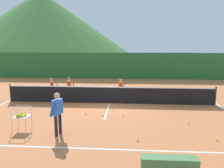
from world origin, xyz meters
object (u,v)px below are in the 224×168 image
student_2 (121,87)px  tennis_ball_7 (188,123)px  tennis_ball_1 (86,114)px  tennis_ball_5 (103,116)px  tennis_ball_4 (123,115)px  courtside_bench (169,165)px  tennis_ball_6 (217,140)px  tennis_ball_0 (137,140)px  student_0 (52,86)px  tennis_net (110,95)px  instructor (57,110)px  tennis_ball_3 (113,110)px  ball_cart (21,115)px  student_1 (69,85)px  tennis_ball_2 (82,106)px

student_2 → tennis_ball_7: (3.09, -4.64, -0.68)m
student_2 → tennis_ball_1: student_2 is taller
tennis_ball_1 → tennis_ball_5: (0.86, -0.24, 0.00)m
tennis_ball_4 → courtside_bench: bearing=-74.6°
tennis_ball_5 → tennis_ball_7: same height
tennis_ball_6 → tennis_ball_7: same height
student_2 → tennis_ball_5: student_2 is taller
student_2 → tennis_ball_0: 6.74m
student_0 → tennis_net: bearing=-20.1°
tennis_ball_7 → instructor: bearing=-162.8°
instructor → student_2: bearing=71.2°
tennis_ball_3 → tennis_ball_7: bearing=-27.7°
ball_cart → courtside_bench: 6.08m
student_0 → ball_cart: student_0 is taller
ball_cart → tennis_ball_5: bearing=32.5°
tennis_ball_0 → courtside_bench: 2.19m
ball_cart → tennis_ball_4: 4.54m
student_1 → tennis_ball_1: (1.73, -3.67, -0.72)m
student_0 → tennis_ball_2: size_ratio=17.48×
student_1 → courtside_bench: 9.99m
student_0 → student_2: (4.38, 0.04, 0.00)m
courtside_bench → tennis_ball_3: bearing=108.2°
student_0 → courtside_bench: student_0 is taller
tennis_net → student_1: student_1 is taller
instructor → tennis_ball_7: bearing=17.2°
tennis_ball_1 → student_2: bearing=67.1°
courtside_bench → tennis_ball_6: bearing=48.2°
tennis_ball_2 → tennis_ball_6: same height
tennis_ball_1 → tennis_ball_7: same height
tennis_ball_5 → tennis_ball_6: same height
tennis_net → tennis_ball_1: 2.48m
student_0 → tennis_ball_6: (8.06, -6.34, -0.68)m
student_2 → tennis_ball_7: bearing=-56.4°
courtside_bench → tennis_ball_0: bearing=110.8°
tennis_ball_0 → tennis_ball_2: size_ratio=1.00×
tennis_ball_0 → tennis_ball_7: (2.23, 2.01, 0.00)m
tennis_net → tennis_ball_1: tennis_net is taller
tennis_net → courtside_bench: (2.20, -7.25, -0.27)m
tennis_net → tennis_ball_4: (0.84, -2.33, -0.47)m
tennis_ball_7 → tennis_ball_1: bearing=168.1°
instructor → tennis_ball_3: bearing=61.5°
tennis_net → student_1: 3.08m
tennis_ball_0 → courtside_bench: bearing=-69.2°
instructor → tennis_ball_0: (2.98, -0.40, -0.94)m
tennis_net → student_2: size_ratio=9.92×
tennis_net → student_0: (-3.81, 1.40, 0.22)m
tennis_ball_3 → tennis_ball_4: size_ratio=1.00×
ball_cart → tennis_ball_7: size_ratio=13.22×
student_1 → tennis_ball_1: size_ratio=18.43×
tennis_ball_1 → tennis_ball_2: (-0.48, 1.34, 0.00)m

